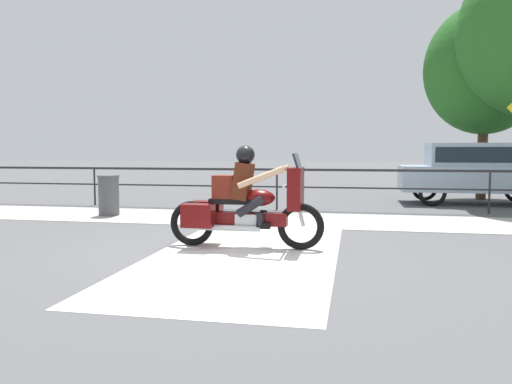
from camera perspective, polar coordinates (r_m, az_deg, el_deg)
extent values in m
plane|color=#565659|center=(7.73, -3.62, -6.51)|extent=(120.00, 120.00, 0.00)
cube|color=#B7B2A8|center=(11.01, 0.90, -3.09)|extent=(44.00, 2.40, 0.01)
cube|color=silver|center=(7.45, -0.97, -6.90)|extent=(2.64, 6.00, 0.01)
cube|color=#232326|center=(12.78, 2.41, 2.58)|extent=(36.00, 0.04, 0.06)
cube|color=#232326|center=(12.80, 2.41, 0.60)|extent=(36.00, 0.03, 0.04)
cylinder|color=#232326|center=(14.48, -17.96, 0.64)|extent=(0.05, 0.05, 1.05)
cylinder|color=#232326|center=(12.81, 2.40, 0.36)|extent=(0.05, 0.05, 1.05)
cylinder|color=#232326|center=(13.05, 25.13, -0.01)|extent=(0.05, 0.05, 1.05)
torus|color=black|center=(7.62, 5.13, -3.95)|extent=(0.71, 0.11, 0.71)
torus|color=black|center=(7.99, -7.33, -3.57)|extent=(0.71, 0.11, 0.71)
cube|color=#5B0C0C|center=(7.74, -1.25, -3.05)|extent=(1.31, 0.22, 0.20)
cube|color=silver|center=(7.74, -1.00, -3.42)|extent=(0.34, 0.26, 0.26)
ellipsoid|color=#5B0C0C|center=(7.66, 0.26, -0.66)|extent=(0.53, 0.30, 0.26)
cube|color=black|center=(7.75, -2.50, -1.05)|extent=(0.76, 0.28, 0.08)
cube|color=#5B0C0C|center=(7.56, 4.56, 0.39)|extent=(0.20, 0.58, 0.63)
cube|color=#1E232B|center=(7.54, 4.74, 3.55)|extent=(0.10, 0.49, 0.24)
cylinder|color=silver|center=(7.58, 3.51, 0.78)|extent=(0.04, 0.70, 0.04)
cylinder|color=silver|center=(7.66, -3.02, -4.13)|extent=(0.95, 0.09, 0.09)
cube|color=#5B0C0C|center=(7.68, -6.63, -2.69)|extent=(0.48, 0.28, 0.36)
cube|color=#5B0C0C|center=(8.14, -5.60, -2.27)|extent=(0.48, 0.28, 0.36)
cylinder|color=silver|center=(7.59, 4.92, -1.79)|extent=(0.19, 0.06, 0.57)
cube|color=#4C1E0F|center=(7.69, -1.51, 1.24)|extent=(0.32, 0.36, 0.59)
sphere|color=tan|center=(7.67, -1.22, 4.12)|extent=(0.23, 0.23, 0.23)
sphere|color=black|center=(7.67, -1.22, 4.27)|extent=(0.29, 0.29, 0.29)
cylinder|color=black|center=(7.55, -0.64, -1.66)|extent=(0.44, 0.13, 0.34)
cylinder|color=black|center=(7.54, 0.48, -3.11)|extent=(0.11, 0.11, 0.20)
cube|color=black|center=(7.55, 0.85, -3.87)|extent=(0.20, 0.10, 0.09)
cylinder|color=black|center=(7.84, -0.19, -1.42)|extent=(0.44, 0.13, 0.34)
cylinder|color=black|center=(7.84, 0.89, -2.82)|extent=(0.11, 0.11, 0.20)
cube|color=black|center=(7.84, 1.25, -3.54)|extent=(0.20, 0.10, 0.09)
cylinder|color=tan|center=(7.33, 0.57, 1.69)|extent=(0.71, 0.09, 0.35)
cylinder|color=tan|center=(7.92, 1.37, 1.92)|extent=(0.71, 0.09, 0.35)
cube|color=maroon|center=(7.77, -3.66, 0.55)|extent=(0.33, 0.27, 0.37)
cube|color=#9EB2C6|center=(15.28, 23.94, 1.41)|extent=(4.17, 1.70, 0.70)
cube|color=#9EB2C6|center=(15.21, 23.10, 3.96)|extent=(2.17, 1.50, 0.64)
cube|color=#19232D|center=(15.46, 26.97, 3.83)|extent=(0.04, 1.33, 0.51)
cube|color=#19232D|center=(15.21, 23.10, 3.96)|extent=(2.00, 1.53, 0.42)
torus|color=black|center=(14.30, 19.52, -0.07)|extent=(0.74, 0.11, 0.74)
torus|color=black|center=(15.84, 18.70, 0.40)|extent=(0.74, 0.11, 0.74)
cylinder|color=#515156|center=(12.03, -16.48, -0.53)|extent=(0.47, 0.47, 0.88)
cylinder|color=#515156|center=(12.00, -16.53, 1.71)|extent=(0.49, 0.49, 0.06)
cylinder|color=brown|center=(16.81, 24.42, 3.45)|extent=(0.29, 0.29, 2.49)
ellipsoid|color=#286623|center=(16.99, 24.74, 12.70)|extent=(3.60, 3.60, 3.95)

